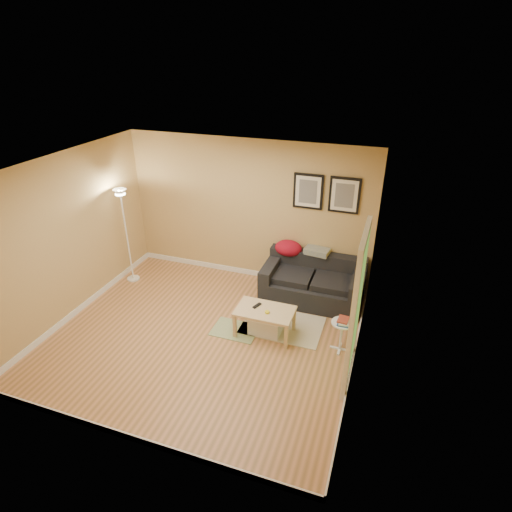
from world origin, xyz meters
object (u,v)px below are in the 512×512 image
(coffee_table, at_px, (265,322))
(book_stack, at_px, (344,321))
(floor_lamp, at_px, (127,239))
(storage_bin, at_px, (266,324))
(side_table, at_px, (341,336))
(sofa, at_px, (313,281))

(coffee_table, relative_size, book_stack, 4.03)
(book_stack, height_order, floor_lamp, floor_lamp)
(storage_bin, bearing_deg, side_table, -1.92)
(sofa, distance_m, side_table, 1.37)
(sofa, distance_m, storage_bin, 1.26)
(coffee_table, xyz_separation_m, floor_lamp, (-2.86, 0.75, 0.63))
(sofa, distance_m, coffee_table, 1.28)
(coffee_table, distance_m, book_stack, 1.21)
(side_table, relative_size, book_stack, 2.25)
(sofa, relative_size, storage_bin, 3.43)
(side_table, bearing_deg, coffee_table, -179.94)
(storage_bin, relative_size, side_table, 1.02)
(coffee_table, relative_size, side_table, 1.79)
(side_table, bearing_deg, storage_bin, 178.08)
(coffee_table, xyz_separation_m, book_stack, (1.17, -0.01, 0.30))
(storage_bin, xyz_separation_m, floor_lamp, (-2.87, 0.71, 0.69))
(sofa, height_order, storage_bin, sofa)
(storage_bin, bearing_deg, coffee_table, -96.31)
(sofa, distance_m, floor_lamp, 3.40)
(coffee_table, relative_size, storage_bin, 1.76)
(coffee_table, height_order, floor_lamp, floor_lamp)
(storage_bin, xyz_separation_m, book_stack, (1.16, -0.05, 0.37))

